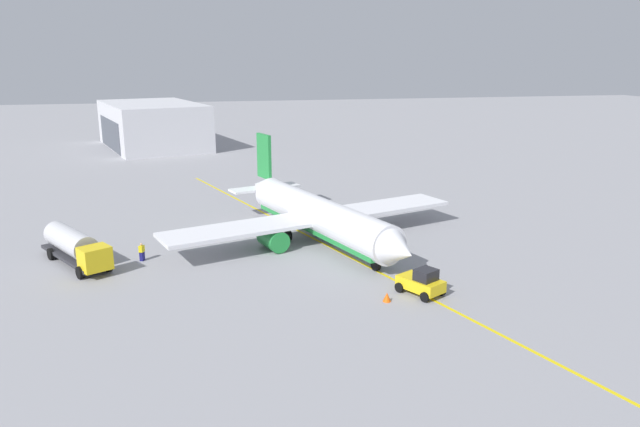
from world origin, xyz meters
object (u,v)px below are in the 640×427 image
(airplane, at_px, (317,216))
(pushback_tug, at_px, (422,282))
(safety_cone_nose, at_px, (387,297))
(refueling_worker, at_px, (142,252))
(fuel_tanker, at_px, (75,246))

(airplane, xyz_separation_m, pushback_tug, (15.63, 4.94, -1.61))
(airplane, relative_size, safety_cone_nose, 43.69)
(airplane, xyz_separation_m, refueling_worker, (2.35, -17.18, -1.79))
(airplane, bearing_deg, fuel_tanker, -84.78)
(fuel_tanker, xyz_separation_m, refueling_worker, (0.25, 5.72, -0.91))
(fuel_tanker, relative_size, refueling_worker, 6.09)
(pushback_tug, relative_size, safety_cone_nose, 5.65)
(pushback_tug, xyz_separation_m, refueling_worker, (-13.29, -22.12, -0.19))
(airplane, xyz_separation_m, safety_cone_nose, (16.41, 1.80, -2.25))
(fuel_tanker, height_order, refueling_worker, fuel_tanker)
(fuel_tanker, bearing_deg, refueling_worker, 87.46)
(fuel_tanker, distance_m, pushback_tug, 30.97)
(refueling_worker, relative_size, safety_cone_nose, 2.34)
(refueling_worker, height_order, safety_cone_nose, refueling_worker)
(pushback_tug, height_order, refueling_worker, pushback_tug)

